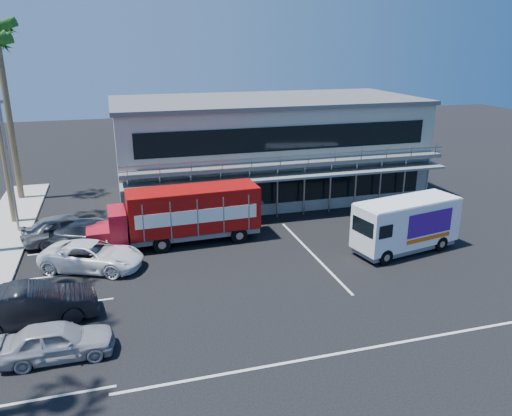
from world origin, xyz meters
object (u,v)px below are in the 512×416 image
object	(u,v)px
parked_car_a	(57,341)
parked_car_b	(33,305)
white_van	(406,224)
red_truck	(182,214)

from	to	relation	value
parked_car_a	parked_car_b	xyz separation A→B (m)	(-1.16, 2.79, 0.15)
parked_car_b	parked_car_a	bearing A→B (deg)	-165.20
white_van	parked_car_b	bearing A→B (deg)	176.16
white_van	parked_car_a	size ratio (longest dim) A/B	1.56
white_van	parked_car_a	distance (m)	18.69
white_van	parked_car_b	distance (m)	19.24
red_truck	white_van	xyz separation A→B (m)	(11.81, -4.59, -0.21)
red_truck	parked_car_b	xyz separation A→B (m)	(-7.26, -7.07, -0.95)
parked_car_a	parked_car_b	distance (m)	3.03
red_truck	white_van	size ratio (longest dim) A/B	1.53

